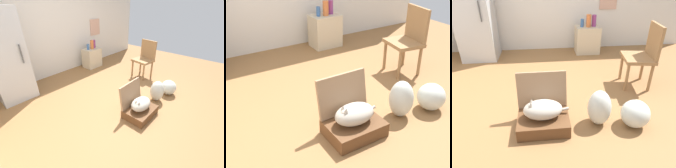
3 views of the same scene
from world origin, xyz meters
The scene contains 12 objects.
ground_plane centered at (0.00, 0.00, 0.00)m, with size 7.68×7.68×0.00m, color olive.
suitcase_base centered at (-0.18, -0.52, 0.08)m, with size 0.57×0.43×0.15m, color brown.
suitcase_lid centered at (-0.18, -0.30, 0.37)m, with size 0.57×0.43×0.04m, color #9B7756.
cat centered at (-0.19, -0.52, 0.25)m, with size 0.50×0.28×0.22m.
plastic_bag_white centered at (0.45, -0.51, 0.21)m, with size 0.27×0.27×0.43m, color silver.
plastic_bag_clear centered at (0.85, -0.59, 0.16)m, with size 0.32×0.32×0.31m, color silver.
refrigerator centered at (-1.39, 1.80, 0.88)m, with size 0.65×0.67×1.76m.
side_table centered at (0.83, 1.85, 0.28)m, with size 0.50×0.37×0.56m, color beige.
vase_tall centered at (0.70, 1.85, 0.64)m, with size 0.07×0.07×0.16m, color #38609E.
vase_short centered at (0.95, 1.87, 0.68)m, with size 0.09×0.09×0.23m, color #8C387A.
vase_round centered at (0.83, 1.82, 0.69)m, with size 0.10×0.10×0.25m, color #CC6B38.
chair centered at (1.32, 0.31, 0.51)m, with size 0.49×0.53×0.94m.
Camera 3 is at (-0.15, -2.27, 1.53)m, focal length 31.71 mm.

